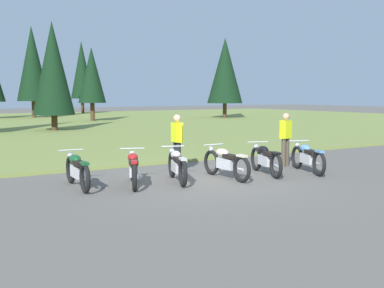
# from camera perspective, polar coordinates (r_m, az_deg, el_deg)

# --- Properties ---
(ground_plane) EXTENTS (140.00, 140.00, 0.00)m
(ground_plane) POSITION_cam_1_polar(r_m,az_deg,el_deg) (12.54, 1.44, -4.34)
(ground_plane) COLOR #605B54
(grass_moorland) EXTENTS (80.00, 44.00, 0.10)m
(grass_moorland) POSITION_cam_1_polar(r_m,az_deg,el_deg) (36.10, -20.81, 2.09)
(grass_moorland) COLOR olive
(grass_moorland) RESTS_ON ground
(motorcycle_british_green) EXTENTS (0.62, 2.10, 0.88)m
(motorcycle_british_green) POSITION_cam_1_polar(r_m,az_deg,el_deg) (11.73, -13.63, -3.05)
(motorcycle_british_green) COLOR black
(motorcycle_british_green) RESTS_ON ground
(motorcycle_red) EXTENTS (0.97, 1.98, 0.88)m
(motorcycle_red) POSITION_cam_1_polar(r_m,az_deg,el_deg) (11.78, -7.07, -2.89)
(motorcycle_red) COLOR black
(motorcycle_red) RESTS_ON ground
(motorcycle_silver) EXTENTS (0.87, 2.02, 0.88)m
(motorcycle_silver) POSITION_cam_1_polar(r_m,az_deg,el_deg) (12.20, -1.80, -2.54)
(motorcycle_silver) COLOR black
(motorcycle_silver) RESTS_ON ground
(motorcycle_cream) EXTENTS (0.62, 2.10, 0.88)m
(motorcycle_cream) POSITION_cam_1_polar(r_m,az_deg,el_deg) (12.73, 4.07, -2.20)
(motorcycle_cream) COLOR black
(motorcycle_cream) RESTS_ON ground
(motorcycle_black) EXTENTS (0.84, 2.04, 0.88)m
(motorcycle_black) POSITION_cam_1_polar(r_m,az_deg,el_deg) (13.50, 8.82, -1.79)
(motorcycle_black) COLOR black
(motorcycle_black) RESTS_ON ground
(motorcycle_sky_blue) EXTENTS (0.89, 2.02, 0.88)m
(motorcycle_sky_blue) POSITION_cam_1_polar(r_m,az_deg,el_deg) (14.11, 13.71, -1.55)
(motorcycle_sky_blue) COLOR black
(motorcycle_sky_blue) RESTS_ON ground
(rider_checking_bike) EXTENTS (0.24, 0.55, 1.67)m
(rider_checking_bike) POSITION_cam_1_polar(r_m,az_deg,el_deg) (13.68, -1.81, 0.53)
(rider_checking_bike) COLOR black
(rider_checking_bike) RESTS_ON ground
(rider_near_row_end) EXTENTS (0.54, 0.30, 1.67)m
(rider_near_row_end) POSITION_cam_1_polar(r_m,az_deg,el_deg) (15.09, 11.19, 0.93)
(rider_near_row_end) COLOR #4C4233
(rider_near_row_end) RESTS_ON ground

